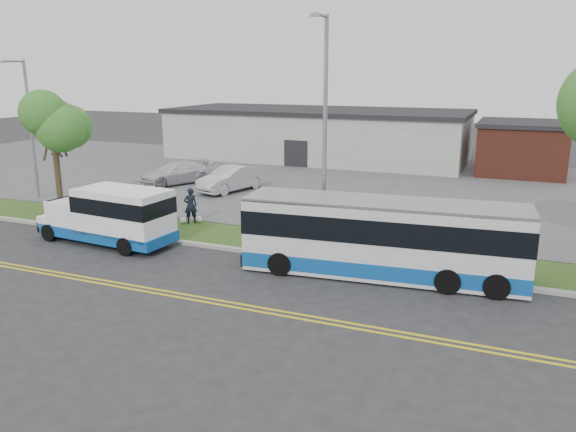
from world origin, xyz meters
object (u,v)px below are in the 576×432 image
at_px(tree_west, 52,118).
at_px(parked_car_b, 176,173).
at_px(shuttle_bus, 113,214).
at_px(pedestrian, 191,206).
at_px(parked_car_a, 231,179).
at_px(streetlight_far, 29,124).
at_px(transit_bus, 382,238).
at_px(streetlight_near, 324,127).

xyz_separation_m(tree_west, parked_car_b, (1.18, 9.19, -4.29)).
bearing_deg(parked_car_b, tree_west, -68.86).
bearing_deg(tree_west, shuttle_bus, -27.63).
xyz_separation_m(tree_west, pedestrian, (7.62, 0.80, -4.13)).
xyz_separation_m(shuttle_bus, parked_car_a, (-0.46, 11.72, -0.47)).
relative_size(tree_west, streetlight_far, 0.86).
distance_m(streetlight_far, shuttle_bus, 12.00).
xyz_separation_m(shuttle_bus, pedestrian, (1.41, 4.05, -0.36)).
distance_m(transit_bus, pedestrian, 10.99).
distance_m(pedestrian, parked_car_a, 7.89).
bearing_deg(shuttle_bus, streetlight_far, 156.41).
bearing_deg(parked_car_a, transit_bus, -25.89).
distance_m(tree_west, transit_bus, 18.61).
relative_size(streetlight_near, pedestrian, 5.32).
relative_size(streetlight_near, streetlight_far, 1.19).
bearing_deg(pedestrian, shuttle_bus, 28.50).
distance_m(streetlight_near, streetlight_far, 19.20).
bearing_deg(streetlight_far, shuttle_bus, -28.16).
distance_m(tree_west, streetlight_far, 4.62).
bearing_deg(tree_west, transit_bus, -8.19).
relative_size(streetlight_far, parked_car_a, 1.67).
relative_size(tree_west, pedestrian, 3.87).
xyz_separation_m(streetlight_near, pedestrian, (-7.38, 1.27, -4.24)).
xyz_separation_m(streetlight_far, pedestrian, (11.62, -1.42, -3.48)).
height_order(pedestrian, parked_car_a, pedestrian).
bearing_deg(transit_bus, streetlight_near, 139.90).
height_order(streetlight_near, pedestrian, streetlight_near).
bearing_deg(streetlight_near, pedestrian, 170.22).
relative_size(shuttle_bus, parked_car_b, 1.35).
height_order(tree_west, streetlight_far, streetlight_far).
distance_m(shuttle_bus, parked_car_b, 13.44).
xyz_separation_m(transit_bus, parked_car_a, (-12.31, 11.07, -0.56)).
relative_size(tree_west, parked_car_b, 1.37).
bearing_deg(tree_west, parked_car_a, 55.82).
height_order(shuttle_bus, transit_bus, transit_bus).
relative_size(pedestrian, parked_car_b, 0.35).
height_order(streetlight_near, transit_bus, streetlight_near).
bearing_deg(shuttle_bus, parked_car_a, 96.84).
bearing_deg(pedestrian, parked_car_a, -118.64).
distance_m(streetlight_far, pedestrian, 12.21).
bearing_deg(shuttle_bus, transit_bus, 7.73).
distance_m(streetlight_far, parked_car_b, 9.42).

